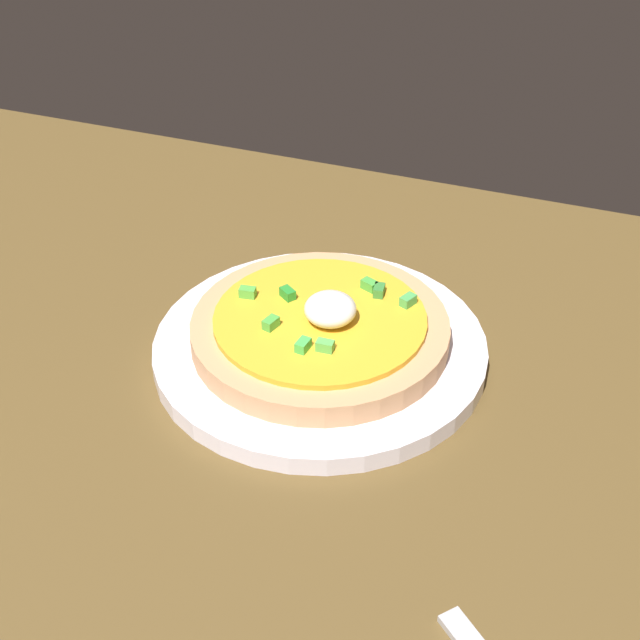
# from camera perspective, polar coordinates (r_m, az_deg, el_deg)

# --- Properties ---
(dining_table) EXTENTS (1.18, 0.72, 0.03)m
(dining_table) POSITION_cam_1_polar(r_m,az_deg,el_deg) (0.70, -2.44, -4.61)
(dining_table) COLOR brown
(dining_table) RESTS_ON ground
(plate) EXTENTS (0.26, 0.26, 0.02)m
(plate) POSITION_cam_1_polar(r_m,az_deg,el_deg) (0.71, -0.00, -1.80)
(plate) COLOR white
(plate) RESTS_ON dining_table
(pizza) EXTENTS (0.20, 0.20, 0.05)m
(pizza) POSITION_cam_1_polar(r_m,az_deg,el_deg) (0.70, 0.03, -0.53)
(pizza) COLOR tan
(pizza) RESTS_ON plate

